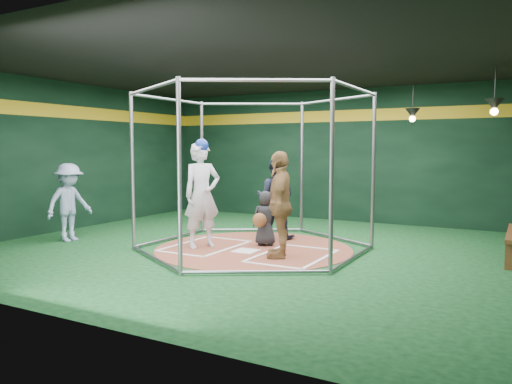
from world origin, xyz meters
The scene contains 13 objects.
room_shell centered at (0.00, 0.01, 1.75)m, with size 10.10×9.10×3.53m.
clay_disc centered at (0.00, 0.00, 0.01)m, with size 3.80×3.80×0.01m, color brown.
home_plate centered at (0.00, -0.30, 0.02)m, with size 0.43×0.43×0.01m, color white.
batter_box_left centered at (-0.95, -0.25, 0.02)m, with size 1.17×1.77×0.01m.
batter_box_right centered at (0.95, -0.25, 0.02)m, with size 1.17×1.77×0.01m.
batting_cage centered at (0.00, 0.00, 1.50)m, with size 4.05×4.67×3.00m.
pendant_lamp_near centered at (2.20, 3.60, 2.74)m, with size 0.34×0.34×0.90m.
pendant_lamp_far centered at (4.00, 2.00, 2.74)m, with size 0.34×0.34×0.90m.
batter_figure centered at (-0.94, -0.36, 1.06)m, with size 0.80×0.89×2.12m.
visitor_leopard centered at (0.78, -0.44, 0.95)m, with size 1.10×0.46×1.88m, color tan.
catcher_figure centered at (0.05, 0.37, 0.56)m, with size 0.61×0.63×1.09m.
umpire centered at (-0.13, 1.20, 0.89)m, with size 0.85×0.66×1.75m, color black.
bystander_blue centered at (-3.80, -1.11, 0.82)m, with size 1.05×0.61×1.63m, color #8C9CBA.
Camera 1 is at (4.61, -8.31, 1.94)m, focal length 35.00 mm.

